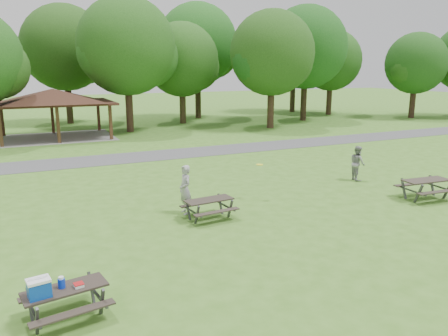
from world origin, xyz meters
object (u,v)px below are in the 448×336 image
Objects in this scene: picnic_table_near at (57,292)px; picnic_table_middle at (209,204)px; frisbee_catcher at (357,163)px; frisbee_thrower at (185,190)px.

picnic_table_middle is at bearing 40.48° from picnic_table_near.
picnic_table_near is 1.15× the size of frisbee_catcher.
frisbee_catcher reaches higher than picnic_table_near.
picnic_table_middle is 8.89m from frisbee_catcher.
frisbee_thrower is at bearing 112.89° from frisbee_catcher.
frisbee_thrower is 9.28m from frisbee_catcher.
picnic_table_near is at bearing -42.56° from frisbee_thrower.
frisbee_thrower is 1.10× the size of frisbee_catcher.
frisbee_thrower is (4.91, 5.58, 0.23)m from picnic_table_near.
frisbee_thrower reaches higher than picnic_table_near.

